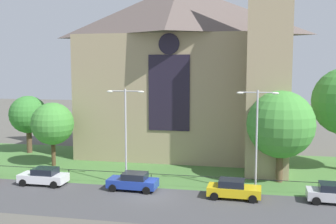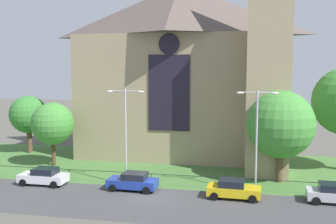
# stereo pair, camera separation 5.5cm
# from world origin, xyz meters

# --- Properties ---
(ground) EXTENTS (160.00, 160.00, 0.00)m
(ground) POSITION_xyz_m (0.00, 10.00, 0.00)
(ground) COLOR #56544C
(road_asphalt) EXTENTS (120.00, 8.00, 0.01)m
(road_asphalt) POSITION_xyz_m (0.00, -2.00, 0.00)
(road_asphalt) COLOR #424244
(road_asphalt) RESTS_ON ground
(grass_verge) EXTENTS (120.00, 20.00, 0.01)m
(grass_verge) POSITION_xyz_m (0.00, 8.00, 0.00)
(grass_verge) COLOR #477538
(grass_verge) RESTS_ON ground
(church_building) EXTENTS (23.20, 16.20, 26.00)m
(church_building) POSITION_xyz_m (0.11, 15.94, 10.27)
(church_building) COLOR tan
(church_building) RESTS_ON ground
(iron_railing) EXTENTS (31.09, 0.07, 1.13)m
(iron_railing) POSITION_xyz_m (-0.66, 2.50, 0.97)
(iron_railing) COLOR black
(iron_railing) RESTS_ON ground
(tree_right_near) EXTENTS (6.08, 6.08, 8.34)m
(tree_right_near) POSITION_xyz_m (10.45, 6.10, 5.28)
(tree_right_near) COLOR brown
(tree_right_near) RESTS_ON ground
(tree_left_far) EXTENTS (4.54, 4.54, 6.97)m
(tree_left_far) POSITION_xyz_m (-18.62, 13.23, 4.66)
(tree_left_far) COLOR brown
(tree_left_far) RESTS_ON ground
(tree_left_near) EXTENTS (4.47, 4.47, 6.72)m
(tree_left_near) POSITION_xyz_m (-12.61, 7.75, 4.47)
(tree_left_near) COLOR #4C3823
(tree_left_near) RESTS_ON ground
(streetlamp_near) EXTENTS (3.37, 0.26, 8.54)m
(streetlamp_near) POSITION_xyz_m (-2.92, 2.40, 5.40)
(streetlamp_near) COLOR #B2B2B7
(streetlamp_near) RESTS_ON ground
(streetlamp_far) EXTENTS (3.37, 0.26, 8.55)m
(streetlamp_far) POSITION_xyz_m (8.28, 2.40, 5.41)
(streetlamp_far) COLOR #B2B2B7
(streetlamp_far) RESTS_ON ground
(parked_car_white) EXTENTS (4.21, 2.04, 1.51)m
(parked_car_white) POSITION_xyz_m (-10.14, 1.06, 0.74)
(parked_car_white) COLOR silver
(parked_car_white) RESTS_ON ground
(parked_car_blue) EXTENTS (4.26, 2.13, 1.51)m
(parked_car_blue) POSITION_xyz_m (-1.89, 1.08, 0.74)
(parked_car_blue) COLOR #1E3899
(parked_car_blue) RESTS_ON ground
(parked_car_yellow) EXTENTS (4.26, 2.13, 1.51)m
(parked_car_yellow) POSITION_xyz_m (6.55, 0.58, 0.74)
(parked_car_yellow) COLOR gold
(parked_car_yellow) RESTS_ON ground
(parked_car_silver) EXTENTS (4.26, 2.15, 1.51)m
(parked_car_silver) POSITION_xyz_m (14.22, 0.98, 0.74)
(parked_car_silver) COLOR #B7B7BC
(parked_car_silver) RESTS_ON ground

